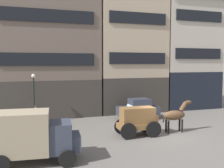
{
  "coord_description": "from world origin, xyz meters",
  "views": [
    {
      "loc": [
        -8.7,
        -15.97,
        4.99
      ],
      "look_at": [
        -2.81,
        1.96,
        3.48
      ],
      "focal_mm": 41.49,
      "sensor_mm": 36.0,
      "label": 1
    }
  ],
  "objects_px": {
    "sedan_dark": "(138,109)",
    "pedestrian_officer": "(36,116)",
    "cargo_wagon": "(138,119)",
    "draft_horse": "(176,115)",
    "delivery_truck_near": "(32,135)",
    "streetlamp_curbside": "(34,91)"
  },
  "relations": [
    {
      "from": "delivery_truck_near",
      "to": "pedestrian_officer",
      "type": "xyz_separation_m",
      "value": [
        0.41,
        7.05,
        -0.44
      ]
    },
    {
      "from": "delivery_truck_near",
      "to": "sedan_dark",
      "type": "height_order",
      "value": "delivery_truck_near"
    },
    {
      "from": "cargo_wagon",
      "to": "delivery_truck_near",
      "type": "height_order",
      "value": "delivery_truck_near"
    },
    {
      "from": "streetlamp_curbside",
      "to": "pedestrian_officer",
      "type": "bearing_deg",
      "value": -87.16
    },
    {
      "from": "delivery_truck_near",
      "to": "sedan_dark",
      "type": "xyz_separation_m",
      "value": [
        9.25,
        7.83,
        -0.51
      ]
    },
    {
      "from": "cargo_wagon",
      "to": "pedestrian_officer",
      "type": "relative_size",
      "value": 1.65
    },
    {
      "from": "draft_horse",
      "to": "pedestrian_officer",
      "type": "xyz_separation_m",
      "value": [
        -9.56,
        4.2,
        -0.29
      ]
    },
    {
      "from": "draft_horse",
      "to": "streetlamp_curbside",
      "type": "relative_size",
      "value": 0.57
    },
    {
      "from": "cargo_wagon",
      "to": "delivery_truck_near",
      "type": "bearing_deg",
      "value": -157.89
    },
    {
      "from": "draft_horse",
      "to": "sedan_dark",
      "type": "bearing_deg",
      "value": 98.13
    },
    {
      "from": "cargo_wagon",
      "to": "streetlamp_curbside",
      "type": "bearing_deg",
      "value": 137.49
    },
    {
      "from": "delivery_truck_near",
      "to": "sedan_dark",
      "type": "bearing_deg",
      "value": 40.23
    },
    {
      "from": "cargo_wagon",
      "to": "sedan_dark",
      "type": "relative_size",
      "value": 0.79
    },
    {
      "from": "streetlamp_curbside",
      "to": "sedan_dark",
      "type": "bearing_deg",
      "value": -7.45
    },
    {
      "from": "delivery_truck_near",
      "to": "draft_horse",
      "type": "bearing_deg",
      "value": 15.95
    },
    {
      "from": "draft_horse",
      "to": "delivery_truck_near",
      "type": "xyz_separation_m",
      "value": [
        -9.97,
        -2.85,
        0.15
      ]
    },
    {
      "from": "cargo_wagon",
      "to": "pedestrian_officer",
      "type": "bearing_deg",
      "value": 147.58
    },
    {
      "from": "draft_horse",
      "to": "sedan_dark",
      "type": "relative_size",
      "value": 0.63
    },
    {
      "from": "draft_horse",
      "to": "sedan_dark",
      "type": "distance_m",
      "value": 5.04
    },
    {
      "from": "pedestrian_officer",
      "to": "streetlamp_curbside",
      "type": "height_order",
      "value": "streetlamp_curbside"
    },
    {
      "from": "sedan_dark",
      "to": "pedestrian_officer",
      "type": "bearing_deg",
      "value": -174.96
    },
    {
      "from": "cargo_wagon",
      "to": "draft_horse",
      "type": "relative_size",
      "value": 1.26
    }
  ]
}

